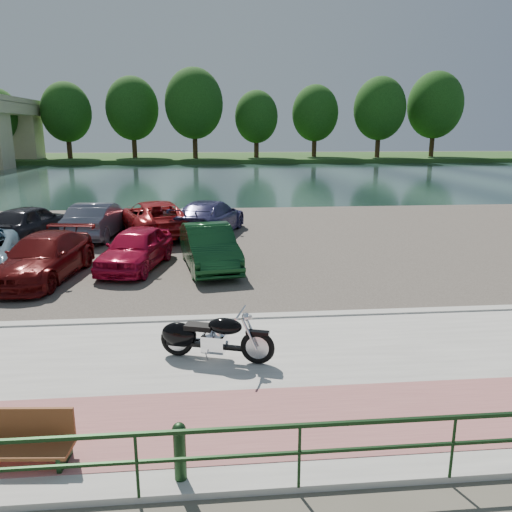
{
  "coord_description": "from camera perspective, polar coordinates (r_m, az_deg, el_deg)",
  "views": [
    {
      "loc": [
        -1.04,
        -9.36,
        4.5
      ],
      "look_at": [
        0.2,
        4.08,
        1.1
      ],
      "focal_mm": 35.0,
      "sensor_mm": 36.0,
      "label": 1
    }
  ],
  "objects": [
    {
      "name": "ground",
      "position": [
        10.44,
        0.97,
        -11.41
      ],
      "size": [
        200.0,
        200.0,
        0.0
      ],
      "primitive_type": "plane",
      "color": "#595447",
      "rests_on": "ground"
    },
    {
      "name": "promenade",
      "position": [
        9.53,
        1.64,
        -13.72
      ],
      "size": [
        60.0,
        6.0,
        0.1
      ],
      "primitive_type": "cube",
      "color": "#A09E97",
      "rests_on": "ground"
    },
    {
      "name": "pink_path",
      "position": [
        8.21,
        2.97,
        -18.24
      ],
      "size": [
        60.0,
        2.0,
        0.01
      ],
      "primitive_type": "cube",
      "color": "#955454",
      "rests_on": "promenade"
    },
    {
      "name": "kerb",
      "position": [
        12.24,
        -0.05,
        -7.08
      ],
      "size": [
        60.0,
        0.3,
        0.14
      ],
      "primitive_type": "cube",
      "color": "#A09E97",
      "rests_on": "ground"
    },
    {
      "name": "parking_lot",
      "position": [
        20.87,
        -2.31,
        1.74
      ],
      "size": [
        60.0,
        18.0,
        0.04
      ],
      "primitive_type": "cube",
      "color": "#3F3A33",
      "rests_on": "ground"
    },
    {
      "name": "river",
      "position": [
        49.57,
        -4.12,
        8.91
      ],
      "size": [
        120.0,
        40.0,
        0.0
      ],
      "primitive_type": "cube",
      "color": "#182C2A",
      "rests_on": "ground"
    },
    {
      "name": "far_bank",
      "position": [
        81.47,
        -4.64,
        11.15
      ],
      "size": [
        120.0,
        24.0,
        0.6
      ],
      "primitive_type": "cube",
      "color": "#234317",
      "rests_on": "ground"
    },
    {
      "name": "railing",
      "position": [
        6.6,
        5.02,
        -20.16
      ],
      "size": [
        24.04,
        0.05,
        0.9
      ],
      "color": "black",
      "rests_on": "promenade"
    },
    {
      "name": "bollards",
      "position": [
        6.94,
        -10.18,
        -20.93
      ],
      "size": [
        10.68,
        0.18,
        0.81
      ],
      "color": "black",
      "rests_on": "promenade"
    },
    {
      "name": "far_trees",
      "position": [
        75.4,
        -1.23,
        16.42
      ],
      "size": [
        70.25,
        10.68,
        12.52
      ],
      "color": "#372314",
      "rests_on": "far_bank"
    },
    {
      "name": "motorcycle",
      "position": [
        9.99,
        -5.75,
        -9.16
      ],
      "size": [
        2.26,
        1.02,
        1.05
      ],
      "rotation": [
        0.0,
        0.0,
        -0.31
      ],
      "color": "black",
      "rests_on": "promenade"
    },
    {
      "name": "park_bench",
      "position": [
        7.99,
        -26.61,
        -18.16
      ],
      "size": [
        1.83,
        0.6,
        0.72
      ],
      "rotation": [
        0.0,
        0.0,
        -0.08
      ],
      "color": "brown",
      "rests_on": "promenade"
    },
    {
      "name": "car_3",
      "position": [
        16.64,
        -23.12,
        -0.15
      ],
      "size": [
        2.55,
        4.91,
        1.36
      ],
      "primitive_type": "imported",
      "rotation": [
        0.0,
        0.0,
        -0.14
      ],
      "color": "#530B0C",
      "rests_on": "parking_lot"
    },
    {
      "name": "car_4",
      "position": [
        16.96,
        -13.59,
        0.87
      ],
      "size": [
        2.46,
        4.27,
        1.37
      ],
      "primitive_type": "imported",
      "rotation": [
        0.0,
        0.0,
        -0.22
      ],
      "color": "#AF0B2F",
      "rests_on": "parking_lot"
    },
    {
      "name": "car_5",
      "position": [
        16.61,
        -5.38,
        1.05
      ],
      "size": [
        2.18,
        4.52,
        1.43
      ],
      "primitive_type": "imported",
      "rotation": [
        0.0,
        0.0,
        0.16
      ],
      "color": "#103B1A",
      "rests_on": "parking_lot"
    },
    {
      "name": "car_8",
      "position": [
        22.97,
        -24.37,
        3.57
      ],
      "size": [
        2.9,
        4.68,
        1.49
      ],
      "primitive_type": "imported",
      "rotation": [
        0.0,
        0.0,
        2.86
      ],
      "color": "black",
      "rests_on": "parking_lot"
    },
    {
      "name": "car_9",
      "position": [
        22.39,
        -17.59,
        3.96
      ],
      "size": [
        2.09,
        4.74,
        1.51
      ],
      "primitive_type": "imported",
      "rotation": [
        0.0,
        0.0,
        3.03
      ],
      "color": "slate",
      "rests_on": "parking_lot"
    },
    {
      "name": "car_10",
      "position": [
        22.18,
        -11.48,
        4.28
      ],
      "size": [
        4.13,
        6.03,
        1.53
      ],
      "primitive_type": "imported",
      "rotation": [
        0.0,
        0.0,
        3.46
      ],
      "color": "#A41B1D",
      "rests_on": "parking_lot"
    },
    {
      "name": "car_11",
      "position": [
        22.07,
        -5.37,
        4.43
      ],
      "size": [
        3.64,
        5.63,
        1.52
      ],
      "primitive_type": "imported",
      "rotation": [
        0.0,
        0.0,
        2.83
      ],
      "color": "navy",
      "rests_on": "parking_lot"
    }
  ]
}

